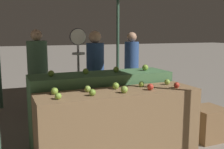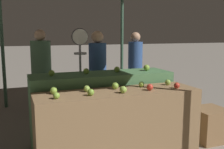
% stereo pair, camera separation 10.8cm
% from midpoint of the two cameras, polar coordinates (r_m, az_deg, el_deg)
% --- Properties ---
extents(display_counter_front, '(1.94, 0.55, 0.87)m').
position_cam_midpoint_polar(display_counter_front, '(3.19, 2.44, -11.30)').
color(display_counter_front, olive).
rests_on(display_counter_front, ground_plane).
extents(display_counter_back, '(1.94, 0.55, 1.00)m').
position_cam_midpoint_polar(display_counter_back, '(3.70, -1.26, -7.38)').
color(display_counter_back, '#4C7A4C').
rests_on(display_counter_back, ground_plane).
extents(apple_front_0, '(0.07, 0.07, 0.07)m').
position_cam_midpoint_polar(apple_front_0, '(2.75, -10.92, -4.54)').
color(apple_front_0, '#84AD3D').
rests_on(apple_front_0, display_counter_front).
extents(apple_front_1, '(0.07, 0.07, 0.07)m').
position_cam_midpoint_polar(apple_front_1, '(2.84, -3.54, -3.89)').
color(apple_front_1, '#7AA338').
rests_on(apple_front_1, display_counter_front).
extents(apple_front_2, '(0.08, 0.08, 0.08)m').
position_cam_midpoint_polar(apple_front_2, '(2.96, 3.50, -3.30)').
color(apple_front_2, '#8EB247').
rests_on(apple_front_2, display_counter_front).
extents(apple_front_3, '(0.08, 0.08, 0.08)m').
position_cam_midpoint_polar(apple_front_3, '(3.13, 9.22, -2.75)').
color(apple_front_3, red).
rests_on(apple_front_3, display_counter_front).
extents(apple_front_4, '(0.07, 0.07, 0.07)m').
position_cam_midpoint_polar(apple_front_4, '(3.31, 14.84, -2.34)').
color(apple_front_4, red).
rests_on(apple_front_4, display_counter_front).
extents(apple_front_5, '(0.08, 0.08, 0.08)m').
position_cam_midpoint_polar(apple_front_5, '(2.97, -11.59, -3.45)').
color(apple_front_5, '#84AD3D').
rests_on(apple_front_5, display_counter_front).
extents(apple_front_6, '(0.07, 0.07, 0.07)m').
position_cam_midpoint_polar(apple_front_6, '(3.03, -4.50, -3.09)').
color(apple_front_6, '#8EB247').
rests_on(apple_front_6, display_counter_front).
extents(apple_front_7, '(0.08, 0.08, 0.08)m').
position_cam_midpoint_polar(apple_front_7, '(3.16, 1.64, -2.49)').
color(apple_front_7, '#84AD3D').
rests_on(apple_front_7, display_counter_front).
extents(apple_front_8, '(0.07, 0.07, 0.07)m').
position_cam_midpoint_polar(apple_front_8, '(3.31, 7.37, -2.13)').
color(apple_front_8, '#84AD3D').
rests_on(apple_front_8, display_counter_front).
extents(apple_front_9, '(0.07, 0.07, 0.07)m').
position_cam_midpoint_polar(apple_front_9, '(3.50, 12.92, -1.66)').
color(apple_front_9, '#8EB247').
rests_on(apple_front_9, display_counter_front).
extents(apple_back_0, '(0.08, 0.08, 0.08)m').
position_cam_midpoint_polar(apple_back_0, '(3.42, -12.14, 0.30)').
color(apple_back_0, '#7AA338').
rests_on(apple_back_0, display_counter_back).
extents(apple_back_1, '(0.08, 0.08, 0.08)m').
position_cam_midpoint_polar(apple_back_1, '(3.53, -4.77, 0.73)').
color(apple_back_1, '#7AA338').
rests_on(apple_back_1, display_counter_back).
extents(apple_back_2, '(0.08, 0.08, 0.08)m').
position_cam_midpoint_polar(apple_back_2, '(3.67, 1.94, 1.12)').
color(apple_back_2, '#7AA338').
rests_on(apple_back_2, display_counter_back).
extents(apple_back_3, '(0.09, 0.09, 0.09)m').
position_cam_midpoint_polar(apple_back_3, '(3.86, 8.32, 1.48)').
color(apple_back_3, '#84AD3D').
rests_on(apple_back_3, display_counter_back).
extents(produce_scale, '(0.26, 0.20, 1.62)m').
position_cam_midpoint_polar(produce_scale, '(4.17, -6.18, 3.78)').
color(produce_scale, '#99999E').
rests_on(produce_scale, ground_plane).
extents(person_vendor_at_scale, '(0.38, 0.38, 1.58)m').
position_cam_midpoint_polar(person_vendor_at_scale, '(4.54, -2.46, 1.15)').
color(person_vendor_at_scale, '#2D2D38').
rests_on(person_vendor_at_scale, ground_plane).
extents(person_customer_left, '(0.43, 0.43, 1.61)m').
position_cam_midpoint_polar(person_customer_left, '(5.19, -14.57, 1.85)').
color(person_customer_left, '#2D2D38').
rests_on(person_customer_left, ground_plane).
extents(person_customer_right, '(0.38, 0.38, 1.56)m').
position_cam_midpoint_polar(person_customer_right, '(5.70, 5.61, 2.59)').
color(person_customer_right, '#2D2D38').
rests_on(person_customer_right, ground_plane).
extents(wooden_crate_side, '(0.47, 0.47, 0.47)m').
position_cam_midpoint_polar(wooden_crate_side, '(4.14, 21.10, -10.07)').
color(wooden_crate_side, olive).
rests_on(wooden_crate_side, ground_plane).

